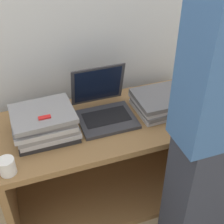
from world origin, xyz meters
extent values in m
cube|color=olive|center=(0.00, 0.28, 0.60)|extent=(1.23, 0.56, 0.04)
cube|color=olive|center=(0.00, 0.28, 0.02)|extent=(1.23, 0.56, 0.04)
cube|color=olive|center=(-0.60, 0.28, 0.31)|extent=(0.04, 0.56, 0.55)
cube|color=olive|center=(0.60, 0.28, 0.31)|extent=(0.04, 0.56, 0.55)
cube|color=olive|center=(0.00, 0.55, 0.31)|extent=(1.16, 0.04, 0.55)
cube|color=#333338|center=(0.00, 0.28, 0.63)|extent=(0.31, 0.25, 0.02)
cube|color=black|center=(0.00, 0.29, 0.64)|extent=(0.25, 0.14, 0.00)
cube|color=#333338|center=(0.00, 0.44, 0.76)|extent=(0.31, 0.07, 0.25)
cube|color=black|center=(0.00, 0.44, 0.77)|extent=(0.27, 0.05, 0.22)
cube|color=#232326|center=(-0.33, 0.28, 0.63)|extent=(0.31, 0.26, 0.03)
cube|color=#B7B7BC|center=(-0.33, 0.28, 0.66)|extent=(0.31, 0.26, 0.03)
cube|color=gray|center=(-0.34, 0.28, 0.69)|extent=(0.32, 0.26, 0.03)
cube|color=#B7B7BC|center=(-0.35, 0.28, 0.71)|extent=(0.31, 0.26, 0.03)
cube|color=slate|center=(-0.34, 0.29, 0.74)|extent=(0.32, 0.27, 0.03)
cube|color=gray|center=(-0.34, 0.27, 0.76)|extent=(0.32, 0.27, 0.03)
cube|color=#B7B7BC|center=(0.34, 0.28, 0.63)|extent=(0.31, 0.26, 0.03)
cube|color=slate|center=(0.34, 0.28, 0.66)|extent=(0.32, 0.27, 0.03)
cube|color=#B7B7BC|center=(0.34, 0.29, 0.69)|extent=(0.32, 0.26, 0.03)
cube|color=slate|center=(0.33, 0.28, 0.71)|extent=(0.31, 0.26, 0.03)
cube|color=#2D3342|center=(0.31, -0.25, 0.43)|extent=(0.34, 0.20, 0.86)
cylinder|color=white|center=(-0.55, 0.07, 0.66)|extent=(0.08, 0.08, 0.08)
cube|color=red|center=(-0.34, 0.22, 0.78)|extent=(0.06, 0.02, 0.01)
camera|label=1|loc=(-0.43, -1.01, 1.69)|focal=50.00mm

